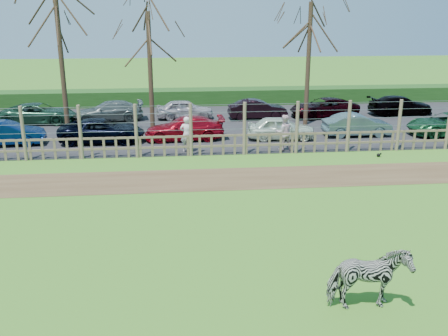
{
  "coord_description": "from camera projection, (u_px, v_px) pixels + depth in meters",
  "views": [
    {
      "loc": [
        -0.67,
        -14.53,
        6.5
      ],
      "look_at": [
        1.0,
        2.5,
        1.1
      ],
      "focal_mm": 40.0,
      "sensor_mm": 36.0,
      "label": 1
    }
  ],
  "objects": [
    {
      "name": "car_8",
      "position": [
        39.0,
        113.0,
        29.89
      ],
      "size": [
        4.37,
        2.12,
        1.2
      ],
      "primitive_type": "imported",
      "rotation": [
        0.0,
        0.0,
        1.54
      ],
      "color": "#1C422D",
      "rests_on": "asphalt"
    },
    {
      "name": "car_1",
      "position": [
        7.0,
        133.0,
        24.96
      ],
      "size": [
        3.73,
        1.56,
        1.2
      ],
      "primitive_type": "imported",
      "rotation": [
        0.0,
        0.0,
        1.65
      ],
      "color": "#061E4F",
      "rests_on": "asphalt"
    },
    {
      "name": "tree_mid",
      "position": [
        149.0,
        43.0,
        26.97
      ],
      "size": [
        4.8,
        4.8,
        6.83
      ],
      "color": "#3D2B1E",
      "rests_on": "ground"
    },
    {
      "name": "car_9",
      "position": [
        109.0,
        111.0,
        30.53
      ],
      "size": [
        4.32,
        2.21,
        1.2
      ],
      "primitive_type": "imported",
      "rotation": [
        0.0,
        0.0,
        4.84
      ],
      "color": "#596461",
      "rests_on": "asphalt"
    },
    {
      "name": "crow",
      "position": [
        379.0,
        155.0,
        23.23
      ],
      "size": [
        0.23,
        0.17,
        0.19
      ],
      "color": "black",
      "rests_on": "ground"
    },
    {
      "name": "tree_left",
      "position": [
        58.0,
        29.0,
        25.37
      ],
      "size": [
        4.8,
        4.8,
        7.88
      ],
      "color": "#3D2B1E",
      "rests_on": "ground"
    },
    {
      "name": "tree_right",
      "position": [
        310.0,
        34.0,
        28.17
      ],
      "size": [
        4.8,
        4.8,
        7.35
      ],
      "color": "#3D2B1E",
      "rests_on": "ground"
    },
    {
      "name": "car_12",
      "position": [
        324.0,
        108.0,
        31.65
      ],
      "size": [
        4.54,
        2.53,
        1.2
      ],
      "primitive_type": "imported",
      "rotation": [
        0.0,
        0.0,
        4.84
      ],
      "color": "black",
      "rests_on": "asphalt"
    },
    {
      "name": "ground",
      "position": [
        200.0,
        226.0,
        15.8
      ],
      "size": [
        120.0,
        120.0,
        0.0
      ],
      "primitive_type": "plane",
      "color": "#6AA92B",
      "rests_on": "ground"
    },
    {
      "name": "zebra",
      "position": [
        369.0,
        279.0,
        11.18
      ],
      "size": [
        1.82,
        0.88,
        1.51
      ],
      "primitive_type": "imported",
      "rotation": [
        0.0,
        0.0,
        1.61
      ],
      "color": "gray",
      "rests_on": "ground"
    },
    {
      "name": "dirt_strip",
      "position": [
        194.0,
        180.0,
        20.07
      ],
      "size": [
        34.0,
        2.8,
        0.01
      ],
      "primitive_type": "cube",
      "color": "brown",
      "rests_on": "ground"
    },
    {
      "name": "car_6",
      "position": [
        448.0,
        124.0,
        27.02
      ],
      "size": [
        4.39,
        2.15,
        1.2
      ],
      "primitive_type": "imported",
      "rotation": [
        0.0,
        0.0,
        4.75
      ],
      "color": "#185129",
      "rests_on": "asphalt"
    },
    {
      "name": "car_4",
      "position": [
        281.0,
        128.0,
        26.15
      ],
      "size": [
        3.61,
        1.67,
        1.2
      ],
      "primitive_type": "imported",
      "rotation": [
        0.0,
        0.0,
        1.5
      ],
      "color": "silver",
      "rests_on": "asphalt"
    },
    {
      "name": "hedge",
      "position": [
        185.0,
        97.0,
        36.05
      ],
      "size": [
        46.0,
        2.0,
        1.1
      ],
      "primitive_type": "cube",
      "color": "#1E4716",
      "rests_on": "ground"
    },
    {
      "name": "car_2",
      "position": [
        102.0,
        131.0,
        25.55
      ],
      "size": [
        4.35,
        2.06,
        1.2
      ],
      "primitive_type": "imported",
      "rotation": [
        0.0,
        0.0,
        1.56
      ],
      "color": "black",
      "rests_on": "asphalt"
    },
    {
      "name": "fence",
      "position": [
        191.0,
        139.0,
        23.16
      ],
      "size": [
        30.16,
        0.16,
        2.5
      ],
      "color": "brown",
      "rests_on": "ground"
    },
    {
      "name": "visitor_b",
      "position": [
        284.0,
        132.0,
        24.05
      ],
      "size": [
        0.88,
        0.71,
        1.72
      ],
      "primitive_type": "imported",
      "rotation": [
        0.0,
        0.0,
        3.21
      ],
      "color": "silver",
      "rests_on": "asphalt"
    },
    {
      "name": "visitor_a",
      "position": [
        187.0,
        134.0,
        23.66
      ],
      "size": [
        0.68,
        0.49,
        1.72
      ],
      "primitive_type": "imported",
      "rotation": [
        0.0,
        0.0,
        3.01
      ],
      "color": "silver",
      "rests_on": "asphalt"
    },
    {
      "name": "car_3",
      "position": [
        185.0,
        128.0,
        26.05
      ],
      "size": [
        4.17,
        1.78,
        1.2
      ],
      "primitive_type": "imported",
      "rotation": [
        0.0,
        0.0,
        4.74
      ],
      "color": "maroon",
      "rests_on": "asphalt"
    },
    {
      "name": "asphalt",
      "position": [
        187.0,
        125.0,
        29.56
      ],
      "size": [
        44.0,
        13.0,
        0.04
      ],
      "primitive_type": "cube",
      "color": "#232326",
      "rests_on": "ground"
    },
    {
      "name": "car_13",
      "position": [
        400.0,
        105.0,
        32.42
      ],
      "size": [
        4.22,
        1.89,
        1.2
      ],
      "primitive_type": "imported",
      "rotation": [
        0.0,
        0.0,
        1.62
      ],
      "color": "black",
      "rests_on": "asphalt"
    },
    {
      "name": "car_11",
      "position": [
        257.0,
        109.0,
        31.09
      ],
      "size": [
        3.69,
        1.4,
        1.2
      ],
      "primitive_type": "imported",
      "rotation": [
        0.0,
        0.0,
        1.61
      ],
      "color": "black",
      "rests_on": "asphalt"
    },
    {
      "name": "car_10",
      "position": [
        185.0,
        109.0,
        31.13
      ],
      "size": [
        3.58,
        1.56,
        1.2
      ],
      "primitive_type": "imported",
      "rotation": [
        0.0,
        0.0,
        1.61
      ],
      "color": "#BEB3B5",
      "rests_on": "asphalt"
    },
    {
      "name": "car_5",
      "position": [
        357.0,
        125.0,
        26.84
      ],
      "size": [
        3.65,
        1.28,
        1.2
      ],
      "primitive_type": "imported",
      "rotation": [
        0.0,
        0.0,
        1.57
      ],
      "color": "slate",
      "rests_on": "asphalt"
    }
  ]
}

